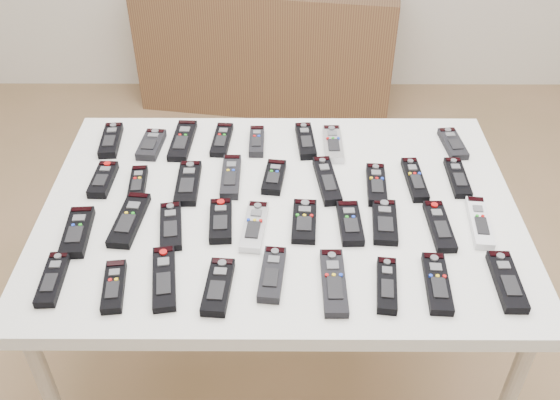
{
  "coord_description": "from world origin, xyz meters",
  "views": [
    {
      "loc": [
        -0.01,
        -1.38,
        1.83
      ],
      "look_at": [
        -0.02,
        -0.11,
        0.8
      ],
      "focal_mm": 40.0,
      "sensor_mm": 36.0,
      "label": 1
    }
  ],
  "objects_px": {
    "remote_6": "(333,144)",
    "remote_17": "(77,232)",
    "remote_19": "(171,226)",
    "remote_26": "(479,222)",
    "remote_29": "(164,278)",
    "remote_35": "(507,281)",
    "sideboard": "(266,47)",
    "remote_33": "(387,285)",
    "remote_18": "(129,220)",
    "remote_27": "(53,279)",
    "remote_3": "(222,140)",
    "remote_13": "(327,180)",
    "remote_1": "(151,145)",
    "table": "(280,222)",
    "remote_21": "(254,226)",
    "remote_10": "(188,183)",
    "remote_25": "(439,226)",
    "remote_24": "(385,222)",
    "remote_12": "(274,177)",
    "remote_31": "(272,274)",
    "remote_16": "(458,178)",
    "remote_7": "(453,144)",
    "remote_30": "(218,287)",
    "remote_2": "(183,141)",
    "remote_28": "(114,286)",
    "remote_14": "(376,185)",
    "remote_0": "(111,140)",
    "remote_4": "(257,141)",
    "remote_9": "(138,184)",
    "remote_34": "(437,283)",
    "remote_23": "(350,223)",
    "remote_32": "(334,282)",
    "remote_15": "(415,180)",
    "remote_22": "(304,221)",
    "remote_8": "(103,180)"
  },
  "relations": [
    {
      "from": "remote_2",
      "to": "remote_28",
      "type": "bearing_deg",
      "value": -94.58
    },
    {
      "from": "remote_23",
      "to": "remote_30",
      "type": "relative_size",
      "value": 0.95
    },
    {
      "from": "remote_3",
      "to": "remote_24",
      "type": "distance_m",
      "value": 0.58
    },
    {
      "from": "remote_4",
      "to": "remote_35",
      "type": "relative_size",
      "value": 0.79
    },
    {
      "from": "remote_6",
      "to": "remote_9",
      "type": "distance_m",
      "value": 0.58
    },
    {
      "from": "remote_7",
      "to": "remote_30",
      "type": "xyz_separation_m",
      "value": [
        -0.65,
        -0.58,
        0.0
      ]
    },
    {
      "from": "remote_3",
      "to": "remote_14",
      "type": "bearing_deg",
      "value": -22.89
    },
    {
      "from": "sideboard",
      "to": "remote_23",
      "type": "distance_m",
      "value": 2.04
    },
    {
      "from": "remote_19",
      "to": "remote_26",
      "type": "height_order",
      "value": "same"
    },
    {
      "from": "remote_2",
      "to": "remote_4",
      "type": "bearing_deg",
      "value": 1.71
    },
    {
      "from": "remote_15",
      "to": "remote_3",
      "type": "bearing_deg",
      "value": 157.93
    },
    {
      "from": "remote_3",
      "to": "remote_17",
      "type": "bearing_deg",
      "value": -123.8
    },
    {
      "from": "remote_14",
      "to": "remote_24",
      "type": "bearing_deg",
      "value": -84.9
    },
    {
      "from": "remote_9",
      "to": "remote_23",
      "type": "height_order",
      "value": "same"
    },
    {
      "from": "remote_18",
      "to": "remote_27",
      "type": "xyz_separation_m",
      "value": [
        -0.14,
        -0.21,
        0.0
      ]
    },
    {
      "from": "remote_3",
      "to": "remote_34",
      "type": "height_order",
      "value": "remote_34"
    },
    {
      "from": "remote_16",
      "to": "remote_27",
      "type": "distance_m",
      "value": 1.08
    },
    {
      "from": "remote_19",
      "to": "remote_0",
      "type": "bearing_deg",
      "value": 112.92
    },
    {
      "from": "remote_2",
      "to": "remote_12",
      "type": "height_order",
      "value": "remote_12"
    },
    {
      "from": "remote_14",
      "to": "remote_16",
      "type": "xyz_separation_m",
      "value": [
        0.23,
        0.04,
        -0.0
      ]
    },
    {
      "from": "remote_24",
      "to": "remote_25",
      "type": "bearing_deg",
      "value": -1.43
    },
    {
      "from": "remote_28",
      "to": "remote_0",
      "type": "bearing_deg",
      "value": 95.93
    },
    {
      "from": "table",
      "to": "remote_30",
      "type": "relative_size",
      "value": 7.66
    },
    {
      "from": "table",
      "to": "remote_7",
      "type": "distance_m",
      "value": 0.59
    },
    {
      "from": "remote_10",
      "to": "remote_33",
      "type": "distance_m",
      "value": 0.62
    },
    {
      "from": "remote_29",
      "to": "remote_35",
      "type": "relative_size",
      "value": 1.09
    },
    {
      "from": "remote_7",
      "to": "remote_12",
      "type": "distance_m",
      "value": 0.56
    },
    {
      "from": "remote_14",
      "to": "remote_28",
      "type": "distance_m",
      "value": 0.74
    },
    {
      "from": "remote_3",
      "to": "remote_33",
      "type": "bearing_deg",
      "value": -50.84
    },
    {
      "from": "remote_22",
      "to": "remote_30",
      "type": "distance_m",
      "value": 0.3
    },
    {
      "from": "remote_32",
      "to": "remote_24",
      "type": "bearing_deg",
      "value": 55.48
    },
    {
      "from": "remote_3",
      "to": "remote_13",
      "type": "height_order",
      "value": "remote_13"
    },
    {
      "from": "sideboard",
      "to": "remote_8",
      "type": "height_order",
      "value": "remote_8"
    },
    {
      "from": "remote_33",
      "to": "remote_10",
      "type": "bearing_deg",
      "value": 149.1
    },
    {
      "from": "remote_6",
      "to": "remote_17",
      "type": "distance_m",
      "value": 0.77
    },
    {
      "from": "remote_3",
      "to": "remote_4",
      "type": "bearing_deg",
      "value": -1.89
    },
    {
      "from": "sideboard",
      "to": "remote_33",
      "type": "relative_size",
      "value": 8.56
    },
    {
      "from": "remote_1",
      "to": "table",
      "type": "bearing_deg",
      "value": -29.95
    },
    {
      "from": "remote_4",
      "to": "remote_16",
      "type": "xyz_separation_m",
      "value": [
        0.56,
        -0.18,
        -0.0
      ]
    },
    {
      "from": "remote_1",
      "to": "remote_25",
      "type": "distance_m",
      "value": 0.86
    },
    {
      "from": "remote_22",
      "to": "remote_9",
      "type": "bearing_deg",
      "value": 164.7
    },
    {
      "from": "remote_15",
      "to": "remote_21",
      "type": "bearing_deg",
      "value": -157.8
    },
    {
      "from": "remote_35",
      "to": "remote_17",
      "type": "bearing_deg",
      "value": 171.8
    },
    {
      "from": "remote_0",
      "to": "remote_28",
      "type": "height_order",
      "value": "remote_0"
    },
    {
      "from": "remote_9",
      "to": "remote_15",
      "type": "xyz_separation_m",
      "value": [
        0.76,
        0.02,
        -0.0
      ]
    },
    {
      "from": "remote_12",
      "to": "remote_31",
      "type": "xyz_separation_m",
      "value": [
        -0.0,
        -0.37,
        0.0
      ]
    },
    {
      "from": "remote_33",
      "to": "remote_34",
      "type": "distance_m",
      "value": 0.12
    },
    {
      "from": "remote_13",
      "to": "remote_21",
      "type": "height_order",
      "value": "remote_13"
    },
    {
      "from": "remote_15",
      "to": "remote_17",
      "type": "height_order",
      "value": "remote_17"
    },
    {
      "from": "remote_3",
      "to": "remote_24",
      "type": "height_order",
      "value": "remote_24"
    }
  ]
}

